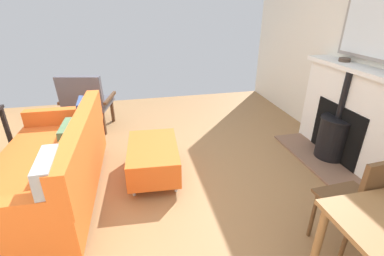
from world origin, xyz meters
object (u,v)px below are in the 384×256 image
(dining_chair_near_fireplace, at_px, (365,201))
(armchair_accent, at_px, (86,100))
(mantel_bowl_near, at_px, (345,59))
(ottoman, at_px, (153,157))
(fireplace, at_px, (346,120))
(sofa, at_px, (53,167))

(dining_chair_near_fireplace, bearing_deg, armchair_accent, -51.83)
(mantel_bowl_near, height_order, dining_chair_near_fireplace, mantel_bowl_near)
(ottoman, xyz_separation_m, armchair_accent, (0.83, -1.37, 0.26))
(fireplace, height_order, ottoman, fireplace)
(fireplace, xyz_separation_m, dining_chair_near_fireplace, (0.92, 1.28, 0.02))
(sofa, relative_size, dining_chair_near_fireplace, 2.00)
(ottoman, distance_m, armchair_accent, 1.63)
(mantel_bowl_near, relative_size, sofa, 0.07)
(sofa, height_order, dining_chair_near_fireplace, dining_chair_near_fireplace)
(mantel_bowl_near, xyz_separation_m, dining_chair_near_fireplace, (0.96, 1.57, -0.63))
(mantel_bowl_near, bearing_deg, sofa, 6.49)
(armchair_accent, bearing_deg, mantel_bowl_near, 159.12)
(armchair_accent, bearing_deg, ottoman, 121.06)
(fireplace, relative_size, mantel_bowl_near, 11.23)
(fireplace, bearing_deg, dining_chair_near_fireplace, 54.33)
(armchair_accent, relative_size, dining_chair_near_fireplace, 0.97)
(mantel_bowl_near, relative_size, ottoman, 0.15)
(fireplace, height_order, dining_chair_near_fireplace, fireplace)
(ottoman, bearing_deg, dining_chair_near_fireplace, 134.06)
(dining_chair_near_fireplace, bearing_deg, fireplace, -125.67)
(ottoman, relative_size, dining_chair_near_fireplace, 0.96)
(fireplace, bearing_deg, armchair_accent, -25.61)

